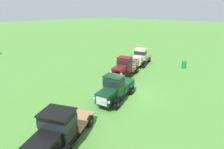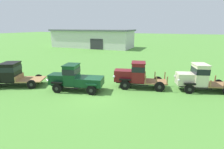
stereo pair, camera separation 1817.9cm
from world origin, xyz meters
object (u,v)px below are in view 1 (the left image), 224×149
object	(u,v)px
vintage_truck_far_side	(140,57)
oil_drum_beside_row	(184,65)
vintage_truck_foreground_near	(56,131)
vintage_truck_second_in_line	(115,88)
vintage_truck_midrow_center	(124,68)

from	to	relation	value
vintage_truck_far_side	oil_drum_beside_row	world-z (taller)	vintage_truck_far_side
vintage_truck_foreground_near	vintage_truck_second_in_line	world-z (taller)	vintage_truck_second_in_line
vintage_truck_foreground_near	vintage_truck_far_side	bearing A→B (deg)	17.69
vintage_truck_midrow_center	oil_drum_beside_row	size ratio (longest dim) A/B	5.07
vintage_truck_foreground_near	vintage_truck_midrow_center	size ratio (longest dim) A/B	1.08
vintage_truck_second_in_line	vintage_truck_midrow_center	size ratio (longest dim) A/B	1.00
vintage_truck_midrow_center	vintage_truck_far_side	xyz separation A→B (m)	(4.97, 1.13, -0.02)
vintage_truck_far_side	oil_drum_beside_row	distance (m)	5.60
vintage_truck_midrow_center	oil_drum_beside_row	world-z (taller)	vintage_truck_midrow_center
vintage_truck_foreground_near	vintage_truck_second_in_line	xyz separation A→B (m)	(6.12, 1.22, -0.06)
vintage_truck_foreground_near	vintage_truck_midrow_center	xyz separation A→B (m)	(10.54, 3.81, 0.04)
vintage_truck_foreground_near	oil_drum_beside_row	size ratio (longest dim) A/B	5.50
vintage_truck_foreground_near	vintage_truck_far_side	world-z (taller)	vintage_truck_far_side
vintage_truck_midrow_center	vintage_truck_far_side	world-z (taller)	vintage_truck_far_side
vintage_truck_foreground_near	vintage_truck_second_in_line	size ratio (longest dim) A/B	1.09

